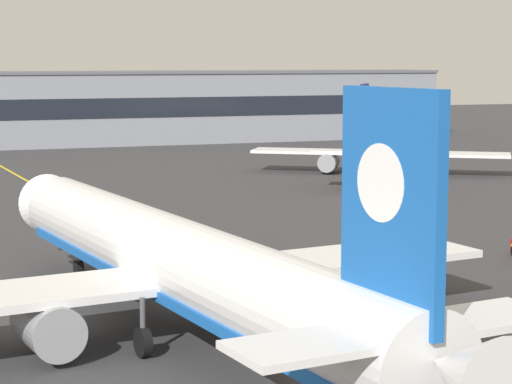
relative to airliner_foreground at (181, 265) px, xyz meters
name	(u,v)px	position (x,y,z in m)	size (l,w,h in m)	color
taxiway_centreline	(148,248)	(3.57, 21.35, -3.37)	(0.30, 180.00, 0.01)	yellow
airliner_foreground	(181,265)	(0.00, 0.00, 0.00)	(32.36, 41.42, 11.65)	white
airliner_background	(378,148)	(36.95, 53.84, -0.44)	(25.65, 31.79, 10.13)	white
safety_cone_by_nose_gear	(143,262)	(1.99, 15.89, -3.11)	(0.44, 0.44, 0.55)	orange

